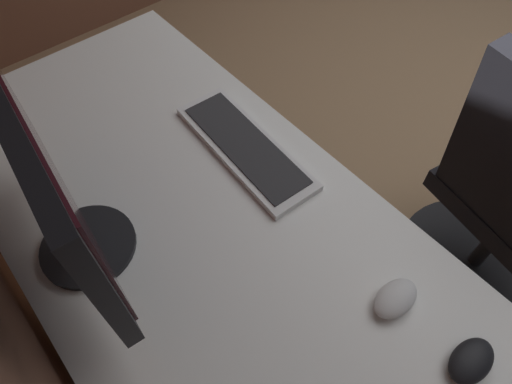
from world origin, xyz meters
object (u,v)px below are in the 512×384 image
object	(u,v)px
keyboard_main	(245,147)
office_chair	(511,210)
mouse_main	(396,298)
mouse_spare	(471,361)
monitor_primary	(44,172)
drawer_pedestal	(219,315)

from	to	relation	value
keyboard_main	office_chair	size ratio (longest dim) A/B	0.44
keyboard_main	office_chair	world-z (taller)	office_chair
keyboard_main	mouse_main	distance (m)	0.50
keyboard_main	office_chair	bearing A→B (deg)	-130.24
mouse_main	mouse_spare	bearing A→B (deg)	-175.92
keyboard_main	mouse_spare	bearing A→B (deg)	178.67
monitor_primary	office_chair	xyz separation A→B (m)	(-0.51, -1.03, -0.53)
drawer_pedestal	keyboard_main	xyz separation A→B (m)	(0.17, -0.24, 0.39)
drawer_pedestal	mouse_main	world-z (taller)	mouse_main
mouse_spare	office_chair	bearing A→B (deg)	-76.45
drawer_pedestal	mouse_main	size ratio (longest dim) A/B	6.68
monitor_primary	keyboard_main	xyz separation A→B (m)	(-0.00, -0.43, -0.25)
mouse_main	mouse_spare	xyz separation A→B (m)	(-0.16, -0.01, 0.00)
drawer_pedestal	mouse_main	bearing A→B (deg)	-146.93
office_chair	monitor_primary	bearing A→B (deg)	63.55
monitor_primary	mouse_main	xyz separation A→B (m)	(-0.50, -0.40, -0.24)
keyboard_main	mouse_spare	size ratio (longest dim) A/B	4.10
drawer_pedestal	office_chair	world-z (taller)	office_chair
monitor_primary	mouse_spare	bearing A→B (deg)	-148.13
monitor_primary	mouse_spare	size ratio (longest dim) A/B	5.52
mouse_spare	office_chair	distance (m)	0.70
mouse_main	office_chair	world-z (taller)	office_chair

